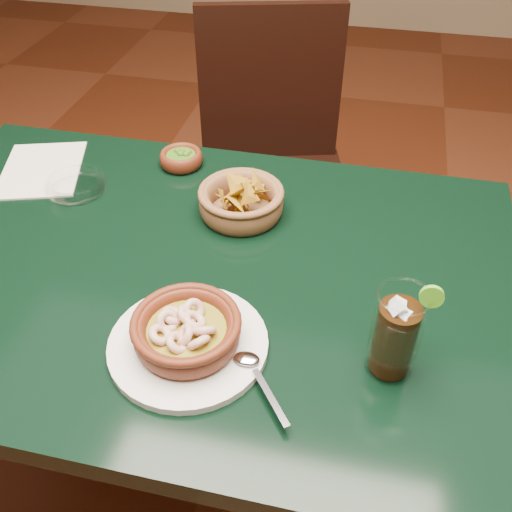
% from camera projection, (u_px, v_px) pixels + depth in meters
% --- Properties ---
extents(ground, '(7.00, 7.00, 0.00)m').
position_uv_depth(ground, '(207.00, 472.00, 1.52)').
color(ground, '#471C0C').
rests_on(ground, ground).
extents(dining_table, '(1.20, 0.80, 0.75)m').
position_uv_depth(dining_table, '(187.00, 301.00, 1.09)').
color(dining_table, black).
rests_on(dining_table, ground).
extents(dining_chair, '(0.54, 0.54, 0.95)m').
position_uv_depth(dining_chair, '(272.00, 167.00, 1.69)').
color(dining_chair, black).
rests_on(dining_chair, ground).
extents(shrimp_plate, '(0.30, 0.25, 0.08)m').
position_uv_depth(shrimp_plate, '(187.00, 334.00, 0.86)').
color(shrimp_plate, silver).
rests_on(shrimp_plate, dining_table).
extents(chip_basket, '(0.20, 0.20, 0.12)m').
position_uv_depth(chip_basket, '(241.00, 201.00, 1.12)').
color(chip_basket, brown).
rests_on(chip_basket, dining_table).
extents(guacamole_ramekin, '(0.11, 0.11, 0.04)m').
position_uv_depth(guacamole_ramekin, '(181.00, 158.00, 1.26)').
color(guacamole_ramekin, '#4E1C0E').
rests_on(guacamole_ramekin, dining_table).
extents(cola_drink, '(0.15, 0.15, 0.17)m').
position_uv_depth(cola_drink, '(396.00, 334.00, 0.80)').
color(cola_drink, white).
rests_on(cola_drink, dining_table).
extents(glass_ashtray, '(0.14, 0.14, 0.03)m').
position_uv_depth(glass_ashtray, '(76.00, 185.00, 1.19)').
color(glass_ashtray, white).
rests_on(glass_ashtray, dining_table).
extents(paper_menu, '(0.23, 0.26, 0.00)m').
position_uv_depth(paper_menu, '(42.00, 169.00, 1.26)').
color(paper_menu, beige).
rests_on(paper_menu, dining_table).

